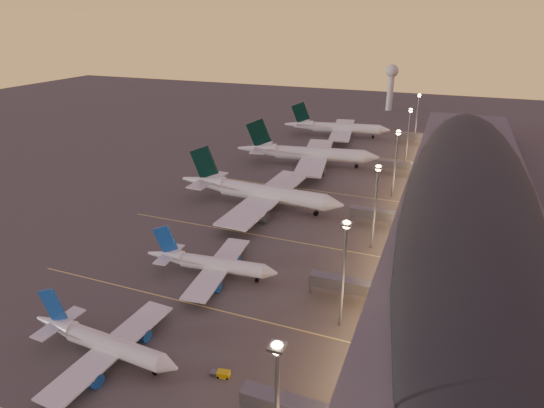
{
  "coord_description": "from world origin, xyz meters",
  "views": [
    {
      "loc": [
        52.44,
        -83.75,
        64.44
      ],
      "look_at": [
        2.0,
        45.0,
        7.0
      ],
      "focal_mm": 30.0,
      "sensor_mm": 36.0,
      "label": 1
    }
  ],
  "objects_px": {
    "radar_tower": "(391,80)",
    "baggage_tug_a": "(273,400)",
    "airliner_narrow_north": "(211,264)",
    "airliner_wide_far": "(336,128)",
    "airliner_narrow_south": "(103,343)",
    "airliner_wide_mid": "(307,154)",
    "baggage_tug_b": "(221,374)",
    "airliner_wide_near": "(258,192)"
  },
  "relations": [
    {
      "from": "airliner_narrow_south",
      "to": "airliner_wide_near",
      "type": "xyz_separation_m",
      "value": [
        -1.85,
        84.75,
        1.91
      ]
    },
    {
      "from": "airliner_wide_near",
      "to": "baggage_tug_b",
      "type": "xyz_separation_m",
      "value": [
        26.5,
        -81.07,
        -4.76
      ]
    },
    {
      "from": "airliner_narrow_south",
      "to": "airliner_wide_near",
      "type": "relative_size",
      "value": 0.57
    },
    {
      "from": "airliner_narrow_south",
      "to": "baggage_tug_b",
      "type": "distance_m",
      "value": 25.08
    },
    {
      "from": "airliner_narrow_north",
      "to": "airliner_wide_mid",
      "type": "height_order",
      "value": "airliner_wide_mid"
    },
    {
      "from": "airliner_narrow_north",
      "to": "airliner_wide_far",
      "type": "xyz_separation_m",
      "value": [
        -5.68,
        160.47,
        1.55
      ]
    },
    {
      "from": "airliner_narrow_north",
      "to": "baggage_tug_a",
      "type": "xyz_separation_m",
      "value": [
        31.2,
        -34.56,
        -2.89
      ]
    },
    {
      "from": "airliner_wide_near",
      "to": "airliner_wide_mid",
      "type": "relative_size",
      "value": 0.97
    },
    {
      "from": "airliner_narrow_south",
      "to": "radar_tower",
      "type": "height_order",
      "value": "radar_tower"
    },
    {
      "from": "airliner_narrow_south",
      "to": "radar_tower",
      "type": "bearing_deg",
      "value": 89.64
    },
    {
      "from": "airliner_narrow_south",
      "to": "airliner_narrow_north",
      "type": "height_order",
      "value": "airliner_narrow_north"
    },
    {
      "from": "airliner_narrow_north",
      "to": "airliner_wide_near",
      "type": "relative_size",
      "value": 0.58
    },
    {
      "from": "baggage_tug_a",
      "to": "airliner_wide_mid",
      "type": "bearing_deg",
      "value": 127.87
    },
    {
      "from": "airliner_wide_near",
      "to": "radar_tower",
      "type": "relative_size",
      "value": 1.97
    },
    {
      "from": "airliner_wide_mid",
      "to": "radar_tower",
      "type": "distance_m",
      "value": 150.92
    },
    {
      "from": "radar_tower",
      "to": "baggage_tug_a",
      "type": "relative_size",
      "value": 7.8
    },
    {
      "from": "airliner_narrow_south",
      "to": "airliner_wide_near",
      "type": "bearing_deg",
      "value": 94.14
    },
    {
      "from": "airliner_wide_near",
      "to": "airliner_wide_mid",
      "type": "distance_m",
      "value": 53.55
    },
    {
      "from": "airliner_narrow_south",
      "to": "radar_tower",
      "type": "distance_m",
      "value": 288.45
    },
    {
      "from": "radar_tower",
      "to": "airliner_wide_far",
      "type": "bearing_deg",
      "value": -100.47
    },
    {
      "from": "baggage_tug_a",
      "to": "airliner_narrow_south",
      "type": "bearing_deg",
      "value": -154.99
    },
    {
      "from": "airliner_wide_far",
      "to": "baggage_tug_b",
      "type": "bearing_deg",
      "value": -91.39
    },
    {
      "from": "airliner_narrow_north",
      "to": "airliner_wide_mid",
      "type": "bearing_deg",
      "value": 87.26
    },
    {
      "from": "airliner_narrow_north",
      "to": "baggage_tug_a",
      "type": "distance_m",
      "value": 46.65
    },
    {
      "from": "airliner_wide_far",
      "to": "baggage_tug_a",
      "type": "height_order",
      "value": "airliner_wide_far"
    },
    {
      "from": "airliner_narrow_south",
      "to": "baggage_tug_b",
      "type": "bearing_deg",
      "value": 11.38
    },
    {
      "from": "airliner_wide_mid",
      "to": "baggage_tug_b",
      "type": "height_order",
      "value": "airliner_wide_mid"
    },
    {
      "from": "airliner_wide_near",
      "to": "baggage_tug_b",
      "type": "bearing_deg",
      "value": -69.66
    },
    {
      "from": "airliner_wide_near",
      "to": "baggage_tug_b",
      "type": "relative_size",
      "value": 16.07
    },
    {
      "from": "airliner_wide_near",
      "to": "airliner_wide_far",
      "type": "xyz_separation_m",
      "value": [
        1.32,
        111.55,
        -0.3
      ]
    },
    {
      "from": "airliner_narrow_south",
      "to": "airliner_narrow_north",
      "type": "bearing_deg",
      "value": 84.72
    },
    {
      "from": "airliner_wide_near",
      "to": "radar_tower",
      "type": "bearing_deg",
      "value": 87.11
    },
    {
      "from": "radar_tower",
      "to": "airliner_wide_mid",
      "type": "bearing_deg",
      "value": -96.25
    },
    {
      "from": "airliner_wide_far",
      "to": "baggage_tug_a",
      "type": "bearing_deg",
      "value": -88.13
    },
    {
      "from": "airliner_narrow_south",
      "to": "baggage_tug_a",
      "type": "xyz_separation_m",
      "value": [
        36.34,
        1.28,
        -2.83
      ]
    },
    {
      "from": "airliner_narrow_north",
      "to": "airliner_wide_far",
      "type": "bearing_deg",
      "value": 86.39
    },
    {
      "from": "baggage_tug_a",
      "to": "airliner_wide_near",
      "type": "bearing_deg",
      "value": 137.59
    },
    {
      "from": "airliner_wide_far",
      "to": "baggage_tug_a",
      "type": "xyz_separation_m",
      "value": [
        36.88,
        -195.03,
        -4.44
      ]
    },
    {
      "from": "airliner_wide_mid",
      "to": "baggage_tug_b",
      "type": "relative_size",
      "value": 16.51
    },
    {
      "from": "airliner_wide_mid",
      "to": "baggage_tug_a",
      "type": "xyz_separation_m",
      "value": [
        36.39,
        -136.99,
        -4.89
      ]
    },
    {
      "from": "radar_tower",
      "to": "baggage_tug_b",
      "type": "distance_m",
      "value": 284.64
    },
    {
      "from": "airliner_wide_far",
      "to": "radar_tower",
      "type": "height_order",
      "value": "radar_tower"
    }
  ]
}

